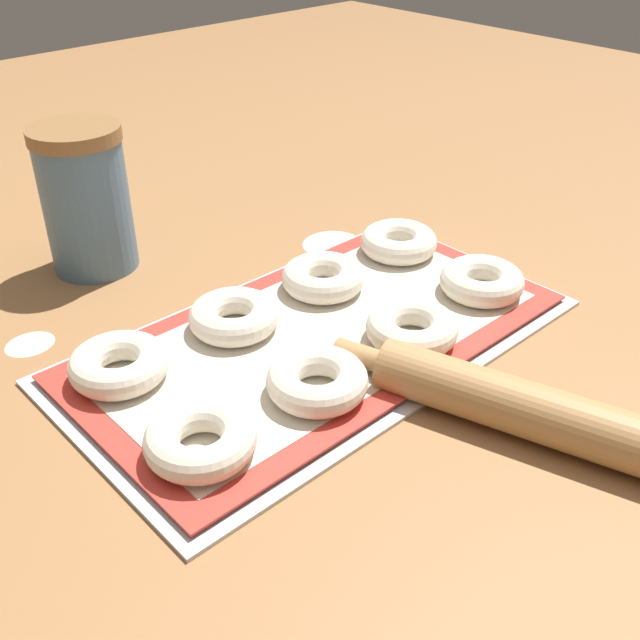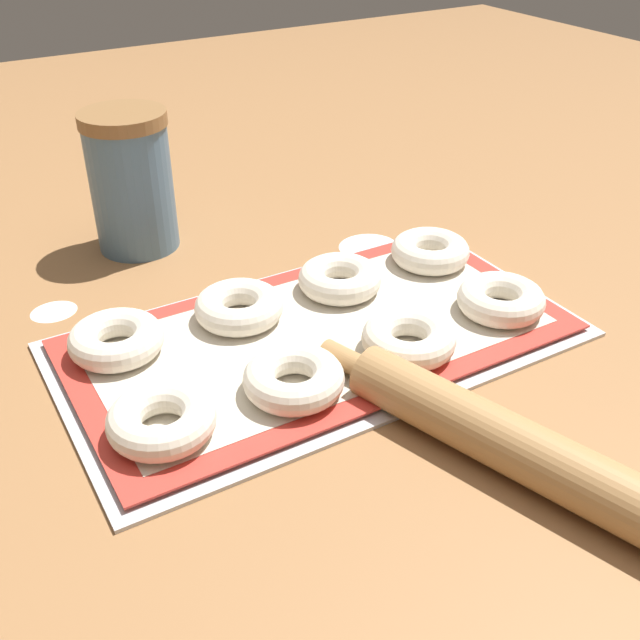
{
  "view_description": "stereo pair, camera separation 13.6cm",
  "coord_description": "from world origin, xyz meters",
  "px_view_note": "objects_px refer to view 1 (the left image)",
  "views": [
    {
      "loc": [
        -0.45,
        -0.45,
        0.43
      ],
      "look_at": [
        -0.02,
        0.02,
        0.03
      ],
      "focal_mm": 42.0,
      "sensor_mm": 36.0,
      "label": 1
    },
    {
      "loc": [
        -0.34,
        -0.53,
        0.43
      ],
      "look_at": [
        -0.02,
        0.02,
        0.03
      ],
      "focal_mm": 42.0,
      "sensor_mm": 36.0,
      "label": 2
    }
  ],
  "objects_px": {
    "bagel_front_mid_right": "(412,328)",
    "rolling_pin": "(555,419)",
    "bagel_back_mid_right": "(323,277)",
    "flour_canister": "(86,199)",
    "bagel_front_mid_left": "(317,380)",
    "bagel_front_far_left": "(200,439)",
    "bagel_back_far_right": "(399,242)",
    "bagel_front_far_right": "(482,281)",
    "bagel_back_far_left": "(119,364)",
    "baking_tray": "(320,338)",
    "bagel_back_mid_left": "(234,316)"
  },
  "relations": [
    {
      "from": "baking_tray",
      "to": "bagel_back_mid_right",
      "type": "distance_m",
      "value": 0.09
    },
    {
      "from": "bagel_back_mid_left",
      "to": "flour_canister",
      "type": "relative_size",
      "value": 0.54
    },
    {
      "from": "bagel_front_far_right",
      "to": "bagel_back_mid_left",
      "type": "xyz_separation_m",
      "value": [
        -0.25,
        0.13,
        0.0
      ]
    },
    {
      "from": "bagel_front_mid_right",
      "to": "bagel_front_far_right",
      "type": "xyz_separation_m",
      "value": [
        0.13,
        0.01,
        0.0
      ]
    },
    {
      "from": "bagel_front_mid_left",
      "to": "rolling_pin",
      "type": "height_order",
      "value": "rolling_pin"
    },
    {
      "from": "baking_tray",
      "to": "bagel_back_mid_left",
      "type": "height_order",
      "value": "bagel_back_mid_left"
    },
    {
      "from": "bagel_back_mid_right",
      "to": "flour_canister",
      "type": "distance_m",
      "value": 0.29
    },
    {
      "from": "bagel_front_far_right",
      "to": "bagel_back_mid_left",
      "type": "height_order",
      "value": "same"
    },
    {
      "from": "bagel_back_mid_right",
      "to": "flour_canister",
      "type": "relative_size",
      "value": 0.54
    },
    {
      "from": "bagel_front_far_right",
      "to": "flour_canister",
      "type": "distance_m",
      "value": 0.46
    },
    {
      "from": "bagel_front_mid_right",
      "to": "baking_tray",
      "type": "bearing_deg",
      "value": 128.3
    },
    {
      "from": "bagel_front_mid_right",
      "to": "flour_canister",
      "type": "height_order",
      "value": "flour_canister"
    },
    {
      "from": "bagel_front_mid_right",
      "to": "bagel_back_mid_left",
      "type": "distance_m",
      "value": 0.18
    },
    {
      "from": "bagel_front_mid_left",
      "to": "bagel_front_far_right",
      "type": "xyz_separation_m",
      "value": [
        0.26,
        0.01,
        0.0
      ]
    },
    {
      "from": "bagel_front_mid_left",
      "to": "bagel_front_far_left",
      "type": "bearing_deg",
      "value": 177.17
    },
    {
      "from": "rolling_pin",
      "to": "bagel_front_mid_left",
      "type": "bearing_deg",
      "value": 122.83
    },
    {
      "from": "bagel_front_far_right",
      "to": "bagel_front_mid_left",
      "type": "bearing_deg",
      "value": -177.8
    },
    {
      "from": "bagel_back_far_left",
      "to": "baking_tray",
      "type": "bearing_deg",
      "value": -20.51
    },
    {
      "from": "baking_tray",
      "to": "bagel_front_far_left",
      "type": "distance_m",
      "value": 0.21
    },
    {
      "from": "baking_tray",
      "to": "bagel_back_mid_left",
      "type": "xyz_separation_m",
      "value": [
        -0.06,
        0.07,
        0.02
      ]
    },
    {
      "from": "baking_tray",
      "to": "rolling_pin",
      "type": "xyz_separation_m",
      "value": [
        0.04,
        -0.25,
        0.02
      ]
    },
    {
      "from": "bagel_front_far_left",
      "to": "bagel_back_mid_right",
      "type": "bearing_deg",
      "value": 26.68
    },
    {
      "from": "flour_canister",
      "to": "bagel_back_mid_right",
      "type": "bearing_deg",
      "value": -58.44
    },
    {
      "from": "bagel_front_mid_right",
      "to": "rolling_pin",
      "type": "xyz_separation_m",
      "value": [
        -0.02,
        -0.17,
        -0.0
      ]
    },
    {
      "from": "bagel_front_mid_left",
      "to": "bagel_back_far_left",
      "type": "distance_m",
      "value": 0.19
    },
    {
      "from": "bagel_front_far_left",
      "to": "bagel_back_far_left",
      "type": "bearing_deg",
      "value": 88.08
    },
    {
      "from": "baking_tray",
      "to": "bagel_front_far_right",
      "type": "relative_size",
      "value": 5.63
    },
    {
      "from": "bagel_front_far_right",
      "to": "bagel_back_far_right",
      "type": "relative_size",
      "value": 1.0
    },
    {
      "from": "bagel_back_mid_right",
      "to": "flour_canister",
      "type": "height_order",
      "value": "flour_canister"
    },
    {
      "from": "bagel_front_far_left",
      "to": "bagel_back_mid_right",
      "type": "height_order",
      "value": "same"
    },
    {
      "from": "bagel_back_far_left",
      "to": "bagel_back_mid_left",
      "type": "bearing_deg",
      "value": -2.47
    },
    {
      "from": "bagel_front_mid_left",
      "to": "flour_canister",
      "type": "xyz_separation_m",
      "value": [
        -0.02,
        0.38,
        0.06
      ]
    },
    {
      "from": "bagel_front_far_right",
      "to": "bagel_back_mid_left",
      "type": "relative_size",
      "value": 1.0
    },
    {
      "from": "bagel_back_mid_left",
      "to": "bagel_back_mid_right",
      "type": "bearing_deg",
      "value": -1.24
    },
    {
      "from": "bagel_front_far_left",
      "to": "rolling_pin",
      "type": "height_order",
      "value": "rolling_pin"
    },
    {
      "from": "bagel_back_far_left",
      "to": "rolling_pin",
      "type": "xyz_separation_m",
      "value": [
        0.23,
        -0.32,
        -0.0
      ]
    },
    {
      "from": "bagel_front_mid_right",
      "to": "bagel_back_mid_right",
      "type": "height_order",
      "value": "same"
    },
    {
      "from": "bagel_front_far_left",
      "to": "flour_canister",
      "type": "relative_size",
      "value": 0.54
    },
    {
      "from": "baking_tray",
      "to": "bagel_front_mid_right",
      "type": "xyz_separation_m",
      "value": [
        0.06,
        -0.07,
        0.02
      ]
    },
    {
      "from": "bagel_back_mid_left",
      "to": "bagel_back_mid_right",
      "type": "height_order",
      "value": "same"
    },
    {
      "from": "bagel_front_mid_right",
      "to": "bagel_back_far_right",
      "type": "xyz_separation_m",
      "value": [
        0.13,
        0.14,
        0.0
      ]
    },
    {
      "from": "baking_tray",
      "to": "bagel_back_far_right",
      "type": "height_order",
      "value": "bagel_back_far_right"
    },
    {
      "from": "bagel_back_far_right",
      "to": "bagel_front_far_left",
      "type": "bearing_deg",
      "value": -161.16
    },
    {
      "from": "bagel_front_far_right",
      "to": "rolling_pin",
      "type": "relative_size",
      "value": 0.23
    },
    {
      "from": "bagel_front_mid_right",
      "to": "bagel_back_mid_right",
      "type": "distance_m",
      "value": 0.14
    },
    {
      "from": "bagel_front_mid_right",
      "to": "rolling_pin",
      "type": "height_order",
      "value": "rolling_pin"
    },
    {
      "from": "rolling_pin",
      "to": "bagel_front_far_right",
      "type": "bearing_deg",
      "value": 52.03
    },
    {
      "from": "baking_tray",
      "to": "bagel_back_far_left",
      "type": "distance_m",
      "value": 0.2
    },
    {
      "from": "bagel_front_mid_left",
      "to": "bagel_back_far_left",
      "type": "height_order",
      "value": "same"
    },
    {
      "from": "bagel_front_far_left",
      "to": "bagel_front_far_right",
      "type": "relative_size",
      "value": 1.0
    }
  ]
}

